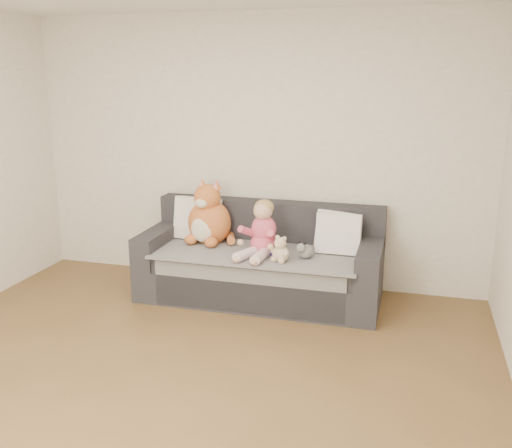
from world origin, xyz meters
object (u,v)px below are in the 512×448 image
(sippy_cup, at_px, (269,248))
(sofa, at_px, (261,264))
(plush_cat, at_px, (209,219))
(toddler, at_px, (262,232))
(teddy_bear, at_px, (280,251))

(sippy_cup, bearing_deg, sofa, 122.98)
(sofa, height_order, sippy_cup, sofa)
(plush_cat, height_order, sippy_cup, plush_cat)
(sofa, bearing_deg, plush_cat, 174.95)
(sofa, bearing_deg, sippy_cup, -57.02)
(plush_cat, relative_size, sippy_cup, 5.11)
(toddler, height_order, plush_cat, plush_cat)
(teddy_bear, bearing_deg, plush_cat, 177.36)
(sofa, xyz_separation_m, sippy_cup, (0.12, -0.18, 0.23))
(plush_cat, xyz_separation_m, sippy_cup, (0.65, -0.23, -0.17))
(toddler, relative_size, plush_cat, 0.81)
(sofa, height_order, teddy_bear, sofa)
(plush_cat, height_order, teddy_bear, plush_cat)
(teddy_bear, bearing_deg, toddler, 166.73)
(toddler, height_order, sippy_cup, toddler)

